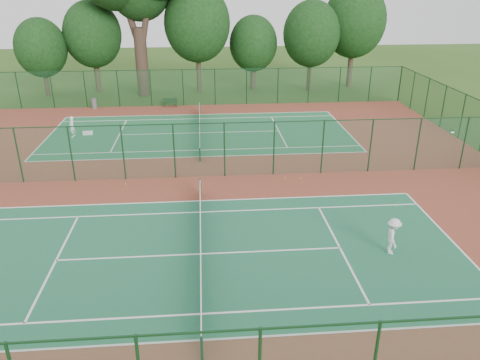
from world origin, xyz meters
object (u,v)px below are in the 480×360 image
object	(u,v)px
player_near	(393,236)
trash_bin	(94,103)
player_far	(72,127)
bench	(170,102)
kit_bag	(88,133)

from	to	relation	value
player_near	trash_bin	distance (m)	32.87
player_far	bench	world-z (taller)	player_far
bench	kit_bag	distance (m)	10.25
player_near	bench	size ratio (longest dim) A/B	1.21
player_near	trash_bin	size ratio (longest dim) A/B	1.78
trash_bin	player_near	bearing A→B (deg)	-55.59
trash_bin	player_far	bearing A→B (deg)	-89.30
player_far	kit_bag	world-z (taller)	player_far
player_near	player_far	xyz separation A→B (m)	(-18.47, 18.36, -0.05)
kit_bag	player_far	bearing A→B (deg)	-161.84
player_near	kit_bag	distance (m)	25.71
trash_bin	kit_bag	size ratio (longest dim) A/B	1.25
trash_bin	kit_bag	world-z (taller)	trash_bin
trash_bin	kit_bag	xyz separation A→B (m)	(1.11, -8.26, -0.34)
bench	player_far	bearing A→B (deg)	-128.70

